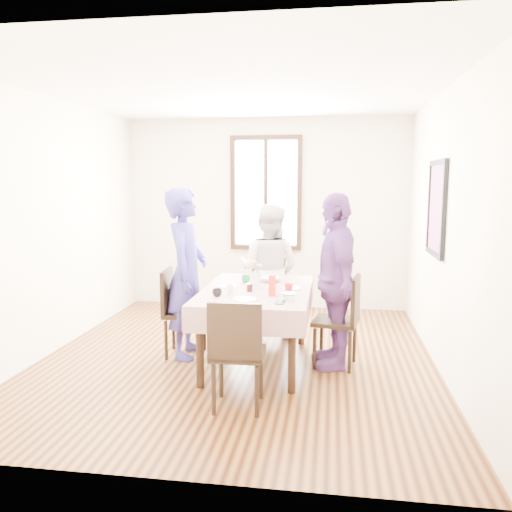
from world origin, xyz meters
name	(u,v)px	position (x,y,z in m)	size (l,w,h in m)	color
ground	(238,357)	(0.00, 0.00, 0.00)	(4.50, 4.50, 0.00)	black
back_wall	(266,214)	(0.00, 2.25, 1.35)	(4.00, 4.00, 0.00)	beige
right_wall	(444,231)	(2.00, 0.00, 1.35)	(4.50, 4.50, 0.00)	beige
window_frame	(266,193)	(0.00, 2.23, 1.65)	(1.02, 0.06, 1.62)	black
window_pane	(266,193)	(0.00, 2.24, 1.65)	(0.90, 0.02, 1.50)	white
art_poster	(437,208)	(1.98, 0.30, 1.55)	(0.04, 0.76, 0.96)	red
dining_table	(257,327)	(0.22, -0.14, 0.38)	(0.93, 1.49, 0.75)	black
tablecloth	(257,290)	(0.22, -0.14, 0.76)	(1.05, 1.61, 0.01)	#540B11
chair_left	(185,313)	(-0.56, 0.00, 0.46)	(0.42, 0.42, 0.91)	black
chair_right	(335,321)	(1.00, -0.10, 0.46)	(0.42, 0.42, 0.91)	black
chair_far	(269,297)	(0.22, 0.88, 0.46)	(0.42, 0.42, 0.91)	black
chair_near	(238,353)	(0.22, -1.17, 0.46)	(0.42, 0.42, 0.91)	black
person_left	(186,273)	(-0.54, 0.00, 0.88)	(0.64, 0.42, 1.75)	#372F87
person_far	(269,270)	(0.22, 0.86, 0.78)	(0.76, 0.59, 1.55)	beige
person_right	(334,281)	(0.98, -0.10, 0.86)	(1.01, 0.42, 1.72)	#62347A
mug_black	(217,293)	(-0.10, -0.53, 0.80)	(0.09, 0.09, 0.07)	black
mug_flag	(289,288)	(0.55, -0.25, 0.80)	(0.09, 0.09, 0.08)	red
mug_green	(246,279)	(0.06, 0.17, 0.80)	(0.09, 0.09, 0.07)	#0C7226
serving_bowl	(270,279)	(0.31, 0.24, 0.79)	(0.21, 0.21, 0.05)	white
juice_carton	(272,285)	(0.40, -0.41, 0.86)	(0.06, 0.06, 0.19)	red
butter_tub	(288,297)	(0.57, -0.57, 0.79)	(0.11, 0.11, 0.05)	white
jam_jar	(250,287)	(0.17, -0.27, 0.80)	(0.06, 0.06, 0.08)	black
drinking_glass	(230,289)	(0.00, -0.38, 0.81)	(0.06, 0.06, 0.09)	silver
smartphone	(280,302)	(0.51, -0.68, 0.77)	(0.08, 0.15, 0.01)	black
flower_vase	(256,280)	(0.21, -0.08, 0.84)	(0.08, 0.08, 0.16)	silver
plate_left	(227,286)	(-0.10, -0.08, 0.77)	(0.20, 0.20, 0.01)	white
plate_right	(291,288)	(0.55, -0.08, 0.77)	(0.20, 0.20, 0.01)	white
plate_near	(245,299)	(0.19, -0.63, 0.77)	(0.20, 0.20, 0.01)	white
butter_lid	(288,294)	(0.57, -0.57, 0.82)	(0.12, 0.12, 0.01)	blue
flower_bunch	(256,267)	(0.21, -0.08, 0.97)	(0.09, 0.09, 0.10)	yellow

